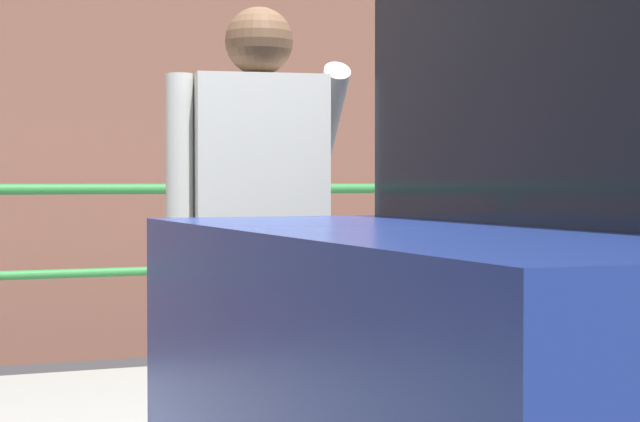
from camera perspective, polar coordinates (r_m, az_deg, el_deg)
parking_meter at (r=3.84m, az=6.39°, el=1.94°), size 0.18×0.19×1.53m
pedestrian_at_meter at (r=3.63m, az=-3.17°, el=-0.78°), size 0.67×0.53×1.67m
background_railing at (r=6.43m, az=-9.24°, el=-1.41°), size 24.06×0.06×1.08m
backdrop_wall at (r=8.07m, az=-11.97°, el=4.51°), size 32.00×0.50×3.34m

